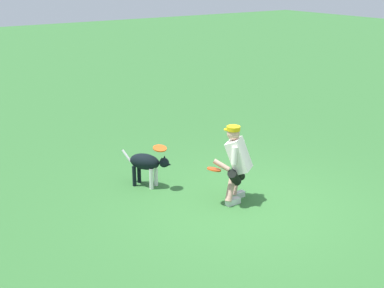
{
  "coord_description": "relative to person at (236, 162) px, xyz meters",
  "views": [
    {
      "loc": [
        5.08,
        5.89,
        3.7
      ],
      "look_at": [
        0.39,
        -0.95,
        0.9
      ],
      "focal_mm": 49.08,
      "sensor_mm": 36.0,
      "label": 1
    }
  ],
  "objects": [
    {
      "name": "ground_plane",
      "position": [
        0.04,
        0.29,
        -0.7
      ],
      "size": [
        60.0,
        60.0,
        0.0
      ],
      "primitive_type": "plane",
      "color": "#346F33"
    },
    {
      "name": "person",
      "position": [
        0.0,
        0.0,
        0.0
      ],
      "size": [
        0.71,
        0.55,
        1.29
      ],
      "rotation": [
        0.0,
        0.0,
        -0.97
      ],
      "color": "silver",
      "rests_on": "ground_plane"
    },
    {
      "name": "dog",
      "position": [
        0.89,
        -1.38,
        -0.27
      ],
      "size": [
        0.58,
        0.88,
        0.62
      ],
      "rotation": [
        0.0,
        0.0,
        2.12
      ],
      "color": "black",
      "rests_on": "ground_plane"
    },
    {
      "name": "frisbee_flying",
      "position": [
        0.77,
        -1.13,
        0.06
      ],
      "size": [
        0.33,
        0.33,
        0.09
      ],
      "primitive_type": "cylinder",
      "rotation": [
        0.12,
        0.15,
        2.23
      ],
      "color": "orange"
    },
    {
      "name": "frisbee_held",
      "position": [
        0.37,
        -0.11,
        -0.09
      ],
      "size": [
        0.32,
        0.32,
        0.1
      ],
      "primitive_type": "cylinder",
      "rotation": [
        0.18,
        0.15,
        4.15
      ],
      "color": "#DE4B18",
      "rests_on": "person"
    }
  ]
}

